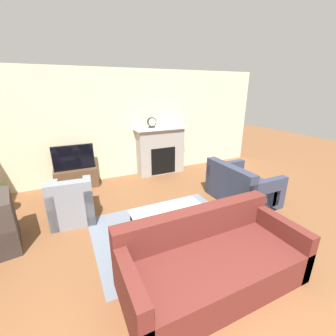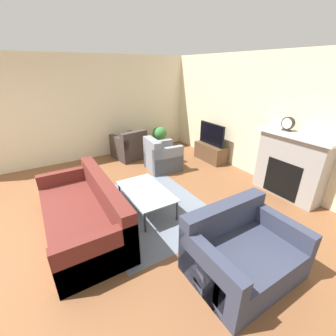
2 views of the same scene
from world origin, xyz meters
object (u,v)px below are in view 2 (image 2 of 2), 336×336
couch_sectional (85,215)px  coffee_table (146,192)px  tv (212,134)px  couch_loveseat (241,253)px  mantel_clock (288,124)px  armchair_by_window (130,148)px  armchair_accent (162,158)px  potted_plant (159,136)px

couch_sectional → coffee_table: size_ratio=1.81×
tv → couch_loveseat: bearing=-35.3°
couch_loveseat → coffee_table: bearing=102.4°
tv → mantel_clock: 2.08m
couch_sectional → armchair_by_window: size_ratio=2.35×
armchair_accent → mantel_clock: size_ratio=3.11×
armchair_accent → tv: bearing=-91.8°
couch_sectional → armchair_by_window: bearing=144.8°
couch_sectional → potted_plant: 3.94m
couch_loveseat → coffee_table: couch_loveseat is taller
armchair_accent → potted_plant: bearing=-22.1°
armchair_accent → potted_plant: size_ratio=1.11×
couch_sectional → mantel_clock: (0.73, 3.72, 1.13)m
armchair_accent → armchair_by_window: bearing=23.7°
tv → armchair_by_window: tv is taller
couch_sectional → couch_loveseat: bearing=39.1°
mantel_clock → tv: bearing=-177.7°
armchair_accent → mantel_clock: 2.85m
coffee_table → mantel_clock: bearing=74.1°
armchair_by_window → couch_loveseat: bearing=76.3°
mantel_clock → armchair_by_window: bearing=-149.9°
armchair_accent → mantel_clock: bearing=-139.6°
armchair_by_window → couch_sectional: bearing=45.3°
armchair_by_window → coffee_table: 2.64m
potted_plant → armchair_accent: bearing=-27.1°
couch_sectional → mantel_clock: size_ratio=8.13×
tv → armchair_by_window: bearing=-125.8°
tv → coffee_table: 2.86m
armchair_by_window → mantel_clock: bearing=110.7°
potted_plant → mantel_clock: 3.67m
couch_sectional → potted_plant: size_ratio=2.91×
couch_sectional → coffee_table: (-0.02, 1.07, 0.08)m
armchair_by_window → coffee_table: size_ratio=0.77×
potted_plant → couch_loveseat: bearing=-17.0°
tv → potted_plant: bearing=-152.0°
potted_plant → coffee_table: bearing=-33.6°
tv → armchair_accent: 1.52m
couch_loveseat → tv: bearing=54.7°
coffee_table → potted_plant: (-2.68, 1.78, 0.08)m
tv → coffee_table: (1.21, -2.56, -0.39)m
tv → potted_plant: tv is taller
tv → couch_sectional: bearing=-71.3°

